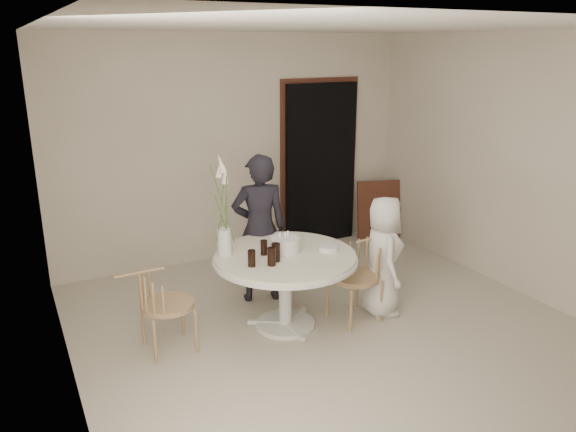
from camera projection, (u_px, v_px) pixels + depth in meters
name	position (u px, v px, depth m)	size (l,w,h in m)	color
ground	(331.00, 329.00, 5.28)	(4.50, 4.50, 0.00)	beige
room_shell	(335.00, 160.00, 4.80)	(4.50, 4.50, 4.50)	silver
doorway	(320.00, 165.00, 7.33)	(1.00, 0.10, 2.10)	black
door_trim	(319.00, 160.00, 7.35)	(1.12, 0.03, 2.22)	#54221C
table	(285.00, 266.00, 5.16)	(1.33, 1.33, 0.73)	silver
picture_frame	(379.00, 210.00, 7.67)	(0.60, 0.04, 0.80)	#54221C
chair_far	(265.00, 234.00, 6.36)	(0.46, 0.50, 0.79)	#A57C59
chair_right	(364.00, 266.00, 5.39)	(0.51, 0.48, 0.81)	#A57C59
chair_left	(154.00, 299.00, 4.74)	(0.49, 0.45, 0.79)	#A57C59
girl	(259.00, 229.00, 5.70)	(0.56, 0.37, 1.54)	black
boy	(383.00, 256.00, 5.44)	(0.58, 0.38, 1.19)	white
birthday_cake	(285.00, 244.00, 5.18)	(0.28, 0.28, 0.18)	silver
cola_tumbler_a	(276.00, 252.00, 4.94)	(0.08, 0.08, 0.16)	black
cola_tumbler_b	(272.00, 257.00, 4.85)	(0.07, 0.07, 0.16)	black
cola_tumbler_c	(252.00, 258.00, 4.83)	(0.07, 0.07, 0.15)	black
cola_tumbler_d	(264.00, 248.00, 5.09)	(0.06, 0.06, 0.14)	black
plate_stack	(328.00, 248.00, 5.22)	(0.18, 0.18, 0.05)	white
flower_vase	(224.00, 220.00, 5.01)	(0.13, 0.13, 0.93)	silver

